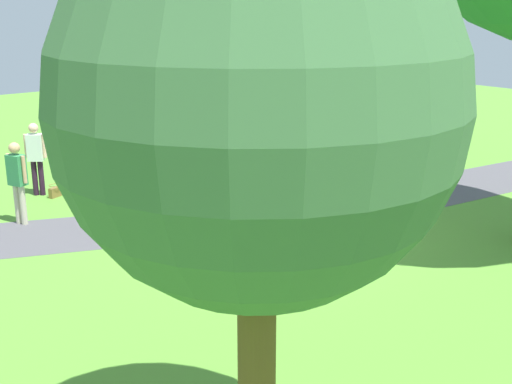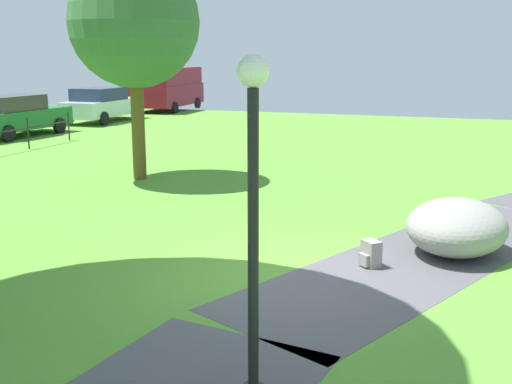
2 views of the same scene
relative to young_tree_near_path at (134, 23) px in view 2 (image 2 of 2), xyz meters
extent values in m
plane|color=#569231|center=(-5.58, -5.47, -3.83)|extent=(48.00, 48.00, 0.00)
cube|color=#514F53|center=(-3.99, -7.42, -3.82)|extent=(8.20, 5.17, 0.01)
cylinder|color=brown|center=(0.00, 0.00, -2.46)|extent=(0.33, 0.33, 2.74)
sphere|color=#3C693B|center=(0.00, 0.00, 0.02)|extent=(3.18, 3.18, 3.18)
cylinder|color=black|center=(-8.84, -6.29, -2.40)|extent=(0.10, 0.10, 2.85)
sphere|color=white|center=(-8.84, -6.29, -0.84)|extent=(0.28, 0.28, 0.28)
ellipsoid|color=gray|center=(-3.67, -7.83, -3.39)|extent=(2.11, 1.73, 0.87)
cube|color=gray|center=(-4.79, -6.68, -3.63)|extent=(0.34, 0.34, 0.40)
cube|color=gray|center=(-4.89, -6.59, -3.71)|extent=(0.18, 0.18, 0.18)
cylinder|color=gold|center=(-3.43, -7.44, -3.82)|extent=(0.22, 0.22, 0.02)
cylinder|color=black|center=(3.22, 6.03, -3.30)|extent=(0.05, 0.05, 1.05)
cylinder|color=black|center=(5.42, 6.03, -3.30)|extent=(0.05, 0.05, 1.05)
cube|color=#1C622A|center=(5.76, 8.63, -3.18)|extent=(4.50, 1.99, 0.70)
cube|color=#3A322F|center=(5.49, 8.64, -2.55)|extent=(2.38, 1.74, 0.56)
cylinder|color=black|center=(7.17, 9.44, -3.53)|extent=(0.61, 0.19, 0.60)
cylinder|color=black|center=(7.08, 7.67, -3.53)|extent=(0.61, 0.19, 0.60)
cylinder|color=black|center=(4.35, 7.82, -3.53)|extent=(0.61, 0.19, 0.60)
cube|color=silver|center=(11.35, 8.44, -3.18)|extent=(4.49, 1.87, 0.70)
cube|color=#252E4A|center=(11.08, 8.43, -2.55)|extent=(2.35, 1.69, 0.56)
cylinder|color=black|center=(12.71, 9.36, -3.53)|extent=(0.60, 0.17, 0.60)
cylinder|color=black|center=(12.75, 7.57, -3.53)|extent=(0.60, 0.17, 0.60)
cylinder|color=black|center=(9.95, 9.30, -3.53)|extent=(0.60, 0.17, 0.60)
cylinder|color=black|center=(9.98, 7.52, -3.53)|extent=(0.60, 0.17, 0.60)
cube|color=maroon|center=(17.64, 8.43, -2.98)|extent=(5.32, 2.59, 1.10)
cube|color=maroon|center=(17.64, 8.43, -1.98)|extent=(5.06, 2.46, 0.90)
cylinder|color=black|center=(19.18, 9.67, -3.53)|extent=(0.61, 0.20, 0.60)
cylinder|color=black|center=(19.31, 7.38, -3.53)|extent=(0.61, 0.20, 0.60)
cylinder|color=black|center=(15.96, 9.47, -3.53)|extent=(0.61, 0.20, 0.60)
cylinder|color=black|center=(16.10, 7.19, -3.53)|extent=(0.61, 0.20, 0.60)
camera|label=1|loc=(3.15, 3.81, 0.78)|focal=46.00mm
camera|label=2|loc=(-13.95, -8.16, -0.68)|focal=44.87mm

